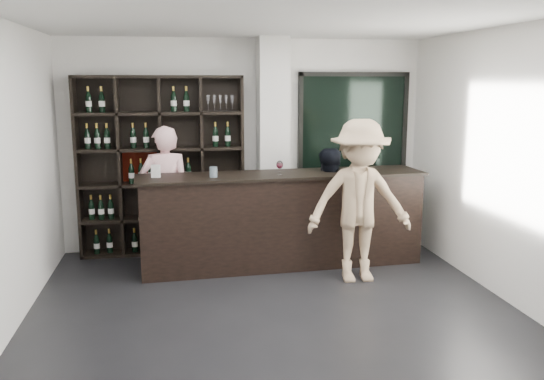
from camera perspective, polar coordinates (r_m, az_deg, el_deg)
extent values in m
cube|color=black|center=(5.80, 0.73, -12.97)|extent=(5.00, 5.50, 0.01)
cube|color=silver|center=(7.85, 0.07, 4.34)|extent=(0.40, 0.40, 2.90)
cube|color=black|center=(8.35, 7.99, 4.28)|extent=(1.60, 0.08, 2.10)
cube|color=black|center=(8.35, 7.99, 4.28)|extent=(1.48, 0.02, 1.98)
cube|color=black|center=(7.31, 1.01, -3.09)|extent=(3.53, 0.66, 1.16)
cube|color=black|center=(7.19, 1.03, 1.52)|extent=(3.61, 0.74, 0.03)
imported|color=#FBBDC0|center=(7.60, -10.47, -0.37)|extent=(0.65, 0.44, 1.77)
imported|color=black|center=(7.49, 5.39, -1.51)|extent=(0.86, 0.76, 1.48)
imported|color=tan|center=(6.75, 8.65, -1.13)|extent=(1.25, 0.75, 1.90)
cylinder|color=#A9C2D2|center=(6.93, -5.82, 1.79)|extent=(0.09, 0.09, 0.13)
cube|color=white|center=(7.52, 8.71, 2.02)|extent=(0.17, 0.17, 0.02)
cube|color=white|center=(7.01, -11.45, 1.84)|extent=(0.11, 0.08, 0.15)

